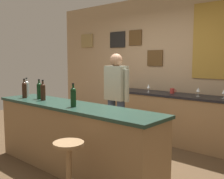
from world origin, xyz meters
The scene contains 15 objects.
ground_plane centered at (0.00, 0.00, 0.00)m, with size 10.00×10.00×0.00m, color #4C3823.
back_wall centered at (0.02, 2.03, 1.42)m, with size 6.00×0.09×2.80m.
bar_counter centered at (0.00, -0.40, 0.46)m, with size 2.77×0.60×0.92m.
side_counter centered at (0.40, 1.65, 0.45)m, with size 2.63×0.56×0.90m.
bartender centered at (-0.07, 0.61, 0.94)m, with size 0.52×0.21×1.62m.
bar_stool centered at (0.65, -1.00, 0.46)m, with size 0.32×0.32×0.68m.
wine_bottle_a centered at (-1.19, -0.35, 1.06)m, with size 0.07×0.07×0.31m.
wine_bottle_b centered at (-1.04, -0.49, 1.06)m, with size 0.07×0.07×0.31m.
wine_bottle_c centered at (-0.77, -0.39, 1.06)m, with size 0.07×0.07×0.31m.
wine_bottle_d centered at (-0.61, -0.43, 1.06)m, with size 0.07×0.07×0.31m.
wine_bottle_e centered at (0.15, -0.50, 1.06)m, with size 0.07×0.07×0.31m.
wine_glass_a centered at (-0.06, 1.56, 1.01)m, with size 0.07×0.07×0.16m.
wine_glass_b centered at (0.89, 1.63, 1.01)m, with size 0.07×0.07×0.16m.
wine_glass_c centered at (1.31, 1.65, 1.01)m, with size 0.07×0.07×0.16m.
coffee_mug centered at (0.37, 1.69, 0.95)m, with size 0.12×0.08×0.09m.
Camera 1 is at (2.74, -2.71, 1.53)m, focal length 42.68 mm.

